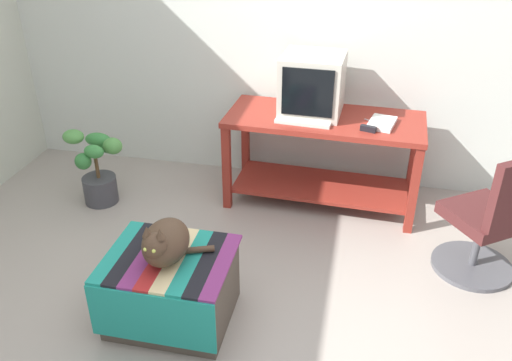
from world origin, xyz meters
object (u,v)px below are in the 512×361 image
(ottoman_with_blanket, at_px, (171,288))
(potted_plant, at_px, (98,170))
(desk, at_px, (323,145))
(book, at_px, (382,123))
(keyboard, at_px, (304,121))
(cat, at_px, (165,242))
(tv_monitor, at_px, (312,85))
(stapler, at_px, (368,129))
(office_chair, at_px, (490,223))

(ottoman_with_blanket, distance_m, potted_plant, 1.51)
(desk, xyz_separation_m, ottoman_with_blanket, (-0.69, -1.49, -0.27))
(book, relative_size, ottoman_with_blanket, 0.37)
(keyboard, distance_m, cat, 1.51)
(ottoman_with_blanket, bearing_deg, keyboard, 67.93)
(book, bearing_deg, potted_plant, -159.79)
(tv_monitor, distance_m, ottoman_with_blanket, 1.81)
(book, relative_size, stapler, 2.32)
(desk, distance_m, cat, 1.67)
(cat, bearing_deg, tv_monitor, 74.28)
(tv_monitor, height_order, potted_plant, tv_monitor)
(office_chair, bearing_deg, book, -76.89)
(potted_plant, bearing_deg, keyboard, 8.44)
(keyboard, relative_size, book, 1.57)
(cat, height_order, potted_plant, cat)
(desk, relative_size, office_chair, 1.66)
(book, distance_m, cat, 1.84)
(ottoman_with_blanket, relative_size, cat, 1.91)
(book, bearing_deg, cat, -114.80)
(keyboard, height_order, office_chair, office_chair)
(ottoman_with_blanket, xyz_separation_m, stapler, (1.01, 1.30, 0.52))
(office_chair, bearing_deg, potted_plant, -41.72)
(desk, relative_size, book, 5.77)
(book, bearing_deg, office_chair, -29.67)
(keyboard, distance_m, book, 0.56)
(potted_plant, bearing_deg, tv_monitor, 15.34)
(potted_plant, distance_m, stapler, 2.08)
(tv_monitor, relative_size, keyboard, 1.15)
(desk, relative_size, tv_monitor, 3.21)
(desk, height_order, cat, cat)
(ottoman_with_blanket, height_order, stapler, stapler)
(keyboard, distance_m, office_chair, 1.41)
(desk, height_order, stapler, stapler)
(tv_monitor, bearing_deg, book, -12.01)
(keyboard, bearing_deg, office_chair, -19.28)
(office_chair, height_order, stapler, office_chair)
(keyboard, relative_size, ottoman_with_blanket, 0.57)
(book, xyz_separation_m, ottoman_with_blanket, (-1.10, -1.43, -0.52))
(desk, bearing_deg, tv_monitor, 150.38)
(desk, height_order, office_chair, office_chair)
(office_chair, distance_m, stapler, 1.00)
(desk, xyz_separation_m, tv_monitor, (-0.11, 0.07, 0.44))
(keyboard, xyz_separation_m, stapler, (0.46, -0.06, 0.01))
(desk, distance_m, potted_plant, 1.75)
(desk, distance_m, office_chair, 1.31)
(potted_plant, bearing_deg, desk, 12.10)
(desk, xyz_separation_m, office_chair, (1.11, -0.69, -0.10))
(book, xyz_separation_m, potted_plant, (-2.11, -0.30, -0.46))
(potted_plant, bearing_deg, book, 8.15)
(book, height_order, ottoman_with_blanket, book)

